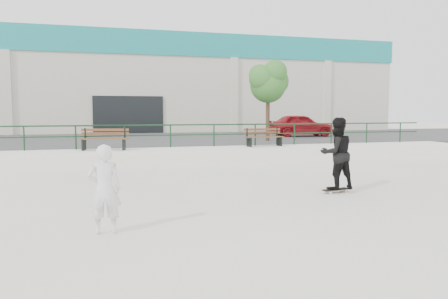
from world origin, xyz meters
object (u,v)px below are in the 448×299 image
object	(u,v)px
bench_left	(104,139)
standing_skater	(337,153)
red_car	(300,125)
skateboard	(336,190)
bench_right	(264,137)
tree	(269,81)
seated_skater	(104,189)

from	to	relation	value
bench_left	standing_skater	distance (m)	10.46
red_car	standing_skater	size ratio (longest dim) A/B	2.26
skateboard	bench_right	bearing A→B (deg)	68.73
tree	skateboard	distance (m)	13.11
skateboard	red_car	bearing A→B (deg)	54.89
seated_skater	red_car	bearing A→B (deg)	-123.85
red_car	bench_left	bearing A→B (deg)	124.75
skateboard	standing_skater	bearing A→B (deg)	-102.50
bench_left	red_car	xyz separation A→B (m)	(12.22, 6.85, 0.27)
tree	red_car	size ratio (longest dim) A/B	1.03
bench_right	tree	distance (m)	4.77
skateboard	seated_skater	size ratio (longest dim) A/B	0.52
red_car	standing_skater	world-z (taller)	standing_skater
bench_right	tree	bearing A→B (deg)	61.82
standing_skater	skateboard	bearing A→B (deg)	-91.80
tree	bench_right	bearing A→B (deg)	-114.49
bench_left	skateboard	world-z (taller)	bench_left
bench_left	standing_skater	world-z (taller)	standing_skater
skateboard	tree	bearing A→B (deg)	63.98
bench_left	tree	world-z (taller)	tree
bench_right	seated_skater	xyz separation A→B (m)	(-7.18, -11.06, -0.14)
seated_skater	bench_left	bearing A→B (deg)	-89.84
red_car	standing_skater	distance (m)	16.89
skateboard	standing_skater	distance (m)	0.95
skateboard	seated_skater	bearing A→B (deg)	-170.82
bench_right	skateboard	xyz separation A→B (m)	(-1.35, -8.74, -0.84)
bench_right	standing_skater	distance (m)	8.84
bench_left	seated_skater	xyz separation A→B (m)	(-0.10, -11.06, -0.17)
bench_right	standing_skater	xyz separation A→B (m)	(-1.35, -8.74, 0.11)
bench_left	red_car	distance (m)	14.01
bench_right	standing_skater	bearing A→B (deg)	-102.46
tree	bench_left	bearing A→B (deg)	-158.07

